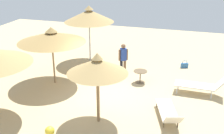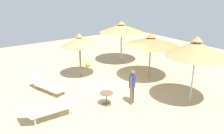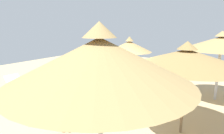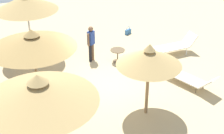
% 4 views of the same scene
% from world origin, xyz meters
% --- Properties ---
extents(ground, '(24.00, 24.00, 0.10)m').
position_xyz_m(ground, '(0.00, 0.00, -0.05)').
color(ground, tan).
extents(parasol_umbrella_back, '(3.00, 3.00, 2.62)m').
position_xyz_m(parasol_umbrella_back, '(-0.39, -2.45, 2.18)').
color(parasol_umbrella_back, olive).
rests_on(parasol_umbrella_back, ground).
extents(parasol_umbrella_center, '(2.08, 2.08, 2.57)m').
position_xyz_m(parasol_umbrella_center, '(2.15, 0.60, 2.10)').
color(parasol_umbrella_center, olive).
rests_on(parasol_umbrella_center, ground).
extents(parasol_umbrella_edge, '(2.63, 2.63, 3.06)m').
position_xyz_m(parasol_umbrella_edge, '(-3.59, -1.93, 2.53)').
color(parasol_umbrella_edge, '#B2B2B7').
rests_on(parasol_umbrella_edge, ground).
extents(parasol_umbrella_near_right, '(2.99, 2.99, 2.85)m').
position_xyz_m(parasol_umbrella_near_right, '(3.00, -3.04, 2.36)').
color(parasol_umbrella_near_right, '#B2B2B7').
rests_on(parasol_umbrella_near_right, ground).
extents(lounge_chair_far_left, '(2.27, 1.24, 0.79)m').
position_xyz_m(lounge_chair_far_left, '(1.41, 2.98, 0.34)').
color(lounge_chair_far_left, silver).
rests_on(lounge_chair_far_left, ground).
extents(lounge_chair_near_left, '(0.73, 2.07, 0.88)m').
position_xyz_m(lounge_chair_near_left, '(-1.15, 4.02, 0.43)').
color(lounge_chair_near_left, silver).
rests_on(lounge_chair_near_left, ground).
extents(person_standing_far_right, '(0.34, 0.41, 1.60)m').
position_xyz_m(person_standing_far_right, '(-2.15, 0.34, 0.91)').
color(person_standing_far_right, brown).
rests_on(person_standing_far_right, ground).
extents(side_table_round, '(0.62, 0.62, 0.58)m').
position_xyz_m(side_table_round, '(-1.56, 1.32, 0.40)').
color(side_table_round, brown).
rests_on(side_table_round, ground).
extents(beach_ball, '(0.32, 0.32, 0.32)m').
position_xyz_m(beach_ball, '(3.45, -0.63, 0.16)').
color(beach_ball, yellow).
rests_on(beach_ball, ground).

